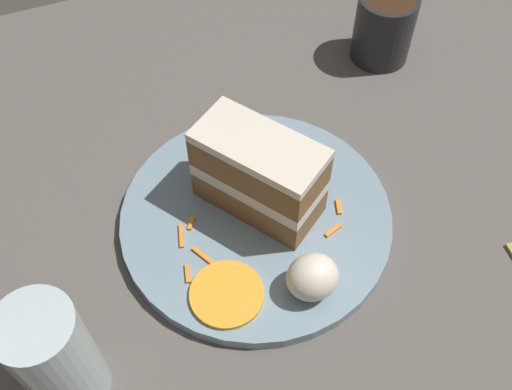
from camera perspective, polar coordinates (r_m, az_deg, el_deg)
The scene contains 9 objects.
ground_plane at distance 0.63m, azimuth 1.10°, elevation -4.57°, with size 6.00×6.00×0.00m, color #38332D.
dining_table at distance 0.62m, azimuth 1.12°, elevation -3.90°, with size 1.13×0.89×0.03m, color #56514C.
plate at distance 0.60m, azimuth 0.00°, elevation -2.18°, with size 0.27×0.27×0.01m, color gray.
cake_slice at distance 0.57m, azimuth 0.59°, elevation 2.14°, with size 0.12×0.13×0.09m.
cream_dollop at distance 0.54m, azimuth 5.39°, elevation -7.79°, with size 0.05×0.04×0.04m, color silver.
orange_garnish at distance 0.55m, azimuth -2.81°, elevation -9.40°, with size 0.07×0.07×0.00m, color orange.
carrot_shreds_scatter at distance 0.60m, azimuth -1.38°, elevation -1.03°, with size 0.17×0.15×0.00m.
drinking_glass at distance 0.51m, azimuth -18.29°, elevation -14.84°, with size 0.06×0.06×0.13m.
coffee_mug at distance 0.76m, azimuth 12.12°, elevation 15.52°, with size 0.07×0.07×0.08m.
Camera 1 is at (0.13, 0.30, 0.54)m, focal length 42.00 mm.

